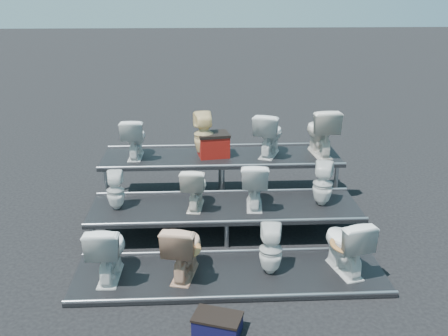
{
  "coord_description": "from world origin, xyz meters",
  "views": [
    {
      "loc": [
        -0.37,
        -7.13,
        3.74
      ],
      "look_at": [
        -0.01,
        0.1,
        1.06
      ],
      "focal_mm": 40.0,
      "sensor_mm": 36.0,
      "label": 1
    }
  ],
  "objects_px": {
    "step_stool": "(217,325)",
    "toilet_11": "(321,131)",
    "toilet_8": "(134,138)",
    "toilet_1": "(184,248)",
    "toilet_10": "(269,134)",
    "toilet_0": "(108,250)",
    "toilet_9": "(204,135)",
    "toilet_6": "(254,184)",
    "red_crate": "(213,146)",
    "toilet_4": "(116,191)",
    "toilet_2": "(271,250)",
    "toilet_5": "(195,187)",
    "toilet_3": "(346,244)",
    "toilet_7": "(323,184)"
  },
  "relations": [
    {
      "from": "toilet_9",
      "to": "toilet_11",
      "type": "bearing_deg",
      "value": 171.29
    },
    {
      "from": "toilet_5",
      "to": "toilet_11",
      "type": "xyz_separation_m",
      "value": [
        2.24,
        1.3,
        0.49
      ]
    },
    {
      "from": "toilet_7",
      "to": "toilet_10",
      "type": "relative_size",
      "value": 0.89
    },
    {
      "from": "toilet_5",
      "to": "toilet_9",
      "type": "xyz_separation_m",
      "value": [
        0.17,
        1.3,
        0.46
      ]
    },
    {
      "from": "toilet_0",
      "to": "toilet_9",
      "type": "relative_size",
      "value": 1.03
    },
    {
      "from": "toilet_1",
      "to": "toilet_6",
      "type": "bearing_deg",
      "value": -116.6
    },
    {
      "from": "toilet_10",
      "to": "toilet_0",
      "type": "bearing_deg",
      "value": 68.19
    },
    {
      "from": "toilet_8",
      "to": "toilet_10",
      "type": "relative_size",
      "value": 0.91
    },
    {
      "from": "step_stool",
      "to": "toilet_0",
      "type": "bearing_deg",
      "value": 160.14
    },
    {
      "from": "toilet_5",
      "to": "red_crate",
      "type": "bearing_deg",
      "value": -96.72
    },
    {
      "from": "toilet_6",
      "to": "toilet_9",
      "type": "height_order",
      "value": "toilet_9"
    },
    {
      "from": "toilet_3",
      "to": "toilet_6",
      "type": "distance_m",
      "value": 1.74
    },
    {
      "from": "toilet_1",
      "to": "toilet_5",
      "type": "relative_size",
      "value": 1.18
    },
    {
      "from": "step_stool",
      "to": "toilet_11",
      "type": "bearing_deg",
      "value": 81.05
    },
    {
      "from": "step_stool",
      "to": "toilet_2",
      "type": "bearing_deg",
      "value": 75.16
    },
    {
      "from": "toilet_8",
      "to": "toilet_9",
      "type": "xyz_separation_m",
      "value": [
        1.22,
        0.0,
        0.04
      ]
    },
    {
      "from": "toilet_6",
      "to": "toilet_7",
      "type": "height_order",
      "value": "toilet_6"
    },
    {
      "from": "toilet_7",
      "to": "red_crate",
      "type": "xyz_separation_m",
      "value": [
        -1.67,
        1.29,
        0.24
      ]
    },
    {
      "from": "toilet_0",
      "to": "toilet_5",
      "type": "bearing_deg",
      "value": -129.3
    },
    {
      "from": "toilet_6",
      "to": "toilet_10",
      "type": "height_order",
      "value": "toilet_10"
    },
    {
      "from": "toilet_0",
      "to": "toilet_2",
      "type": "bearing_deg",
      "value": -178.0
    },
    {
      "from": "toilet_9",
      "to": "toilet_11",
      "type": "height_order",
      "value": "toilet_11"
    },
    {
      "from": "toilet_11",
      "to": "toilet_1",
      "type": "bearing_deg",
      "value": 42.48
    },
    {
      "from": "toilet_1",
      "to": "toilet_10",
      "type": "height_order",
      "value": "toilet_10"
    },
    {
      "from": "toilet_8",
      "to": "step_stool",
      "type": "relative_size",
      "value": 1.36
    },
    {
      "from": "toilet_1",
      "to": "toilet_7",
      "type": "xyz_separation_m",
      "value": [
        2.15,
        1.3,
        0.35
      ]
    },
    {
      "from": "toilet_0",
      "to": "toilet_1",
      "type": "distance_m",
      "value": 1.0
    },
    {
      "from": "toilet_3",
      "to": "toilet_9",
      "type": "height_order",
      "value": "toilet_9"
    },
    {
      "from": "toilet_1",
      "to": "toilet_4",
      "type": "relative_size",
      "value": 1.32
    },
    {
      "from": "toilet_11",
      "to": "step_stool",
      "type": "xyz_separation_m",
      "value": [
        -1.98,
        -3.73,
        -1.19
      ]
    },
    {
      "from": "toilet_2",
      "to": "toilet_5",
      "type": "distance_m",
      "value": 1.7
    },
    {
      "from": "toilet_8",
      "to": "toilet_11",
      "type": "relative_size",
      "value": 0.83
    },
    {
      "from": "toilet_6",
      "to": "red_crate",
      "type": "height_order",
      "value": "red_crate"
    },
    {
      "from": "toilet_3",
      "to": "toilet_4",
      "type": "height_order",
      "value": "toilet_4"
    },
    {
      "from": "toilet_9",
      "to": "toilet_2",
      "type": "bearing_deg",
      "value": 99.41
    },
    {
      "from": "toilet_3",
      "to": "toilet_7",
      "type": "xyz_separation_m",
      "value": [
        -0.02,
        1.3,
        0.34
      ]
    },
    {
      "from": "toilet_10",
      "to": "toilet_9",
      "type": "bearing_deg",
      "value": 21.63
    },
    {
      "from": "toilet_0",
      "to": "toilet_10",
      "type": "height_order",
      "value": "toilet_10"
    },
    {
      "from": "toilet_8",
      "to": "toilet_11",
      "type": "bearing_deg",
      "value": -178.52
    },
    {
      "from": "toilet_1",
      "to": "toilet_2",
      "type": "xyz_separation_m",
      "value": [
        1.16,
        0.0,
        -0.05
      ]
    },
    {
      "from": "toilet_10",
      "to": "toilet_4",
      "type": "bearing_deg",
      "value": 48.76
    },
    {
      "from": "toilet_1",
      "to": "toilet_7",
      "type": "relative_size",
      "value": 1.15
    },
    {
      "from": "toilet_0",
      "to": "toilet_7",
      "type": "bearing_deg",
      "value": -155.54
    },
    {
      "from": "toilet_0",
      "to": "toilet_2",
      "type": "relative_size",
      "value": 1.17
    },
    {
      "from": "toilet_0",
      "to": "toilet_5",
      "type": "relative_size",
      "value": 1.2
    },
    {
      "from": "toilet_10",
      "to": "toilet_5",
      "type": "bearing_deg",
      "value": 66.19
    },
    {
      "from": "toilet_4",
      "to": "toilet_8",
      "type": "xyz_separation_m",
      "value": [
        0.16,
        1.3,
        0.45
      ]
    },
    {
      "from": "toilet_3",
      "to": "toilet_11",
      "type": "height_order",
      "value": "toilet_11"
    },
    {
      "from": "red_crate",
      "to": "step_stool",
      "type": "bearing_deg",
      "value": -100.14
    },
    {
      "from": "toilet_5",
      "to": "toilet_10",
      "type": "distance_m",
      "value": 1.91
    }
  ]
}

